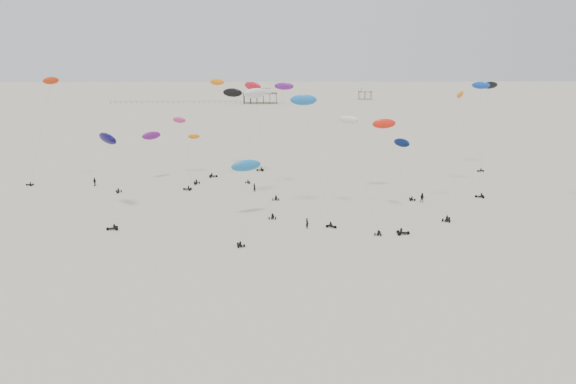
{
  "coord_description": "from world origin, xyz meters",
  "views": [
    {
      "loc": [
        -2.43,
        -0.39,
        28.47
      ],
      "look_at": [
        0.0,
        88.0,
        7.0
      ],
      "focal_mm": 35.0,
      "sensor_mm": 36.0,
      "label": 1
    }
  ],
  "objects_px": {
    "spectator_0": "(307,228)",
    "rig_4": "(308,122)",
    "pavilion_small": "(365,94)",
    "rig_9": "(481,120)",
    "rig_0": "(146,144)",
    "pavilion_main": "(260,96)"
  },
  "relations": [
    {
      "from": "spectator_0",
      "to": "rig_4",
      "type": "bearing_deg",
      "value": -40.55
    },
    {
      "from": "pavilion_small",
      "to": "rig_9",
      "type": "bearing_deg",
      "value": -94.08
    },
    {
      "from": "rig_4",
      "to": "rig_9",
      "type": "bearing_deg",
      "value": 160.06
    },
    {
      "from": "pavilion_small",
      "to": "rig_9",
      "type": "height_order",
      "value": "rig_9"
    },
    {
      "from": "rig_0",
      "to": "rig_9",
      "type": "bearing_deg",
      "value": 170.31
    },
    {
      "from": "rig_4",
      "to": "spectator_0",
      "type": "bearing_deg",
      "value": 40.01
    },
    {
      "from": "pavilion_small",
      "to": "rig_4",
      "type": "height_order",
      "value": "rig_4"
    },
    {
      "from": "rig_0",
      "to": "rig_9",
      "type": "xyz_separation_m",
      "value": [
        72.32,
        -10.48,
        6.33
      ]
    },
    {
      "from": "pavilion_main",
      "to": "rig_9",
      "type": "bearing_deg",
      "value": -77.66
    },
    {
      "from": "pavilion_main",
      "to": "rig_4",
      "type": "distance_m",
      "value": 252.76
    },
    {
      "from": "rig_9",
      "to": "rig_0",
      "type": "bearing_deg",
      "value": 95.97
    },
    {
      "from": "pavilion_small",
      "to": "rig_4",
      "type": "bearing_deg",
      "value": -101.26
    },
    {
      "from": "rig_4",
      "to": "rig_9",
      "type": "xyz_separation_m",
      "value": [
        37.34,
        18.13,
        -1.84
      ]
    },
    {
      "from": "rig_0",
      "to": "spectator_0",
      "type": "bearing_deg",
      "value": 132.34
    },
    {
      "from": "pavilion_main",
      "to": "rig_0",
      "type": "bearing_deg",
      "value": -95.4
    },
    {
      "from": "rig_0",
      "to": "rig_9",
      "type": "height_order",
      "value": "rig_9"
    },
    {
      "from": "rig_4",
      "to": "rig_9",
      "type": "height_order",
      "value": "rig_9"
    },
    {
      "from": "pavilion_main",
      "to": "spectator_0",
      "type": "height_order",
      "value": "pavilion_main"
    },
    {
      "from": "pavilion_main",
      "to": "pavilion_small",
      "type": "xyz_separation_m",
      "value": [
        70.0,
        30.0,
        -0.74
      ]
    },
    {
      "from": "rig_0",
      "to": "rig_9",
      "type": "relative_size",
      "value": 0.66
    },
    {
      "from": "pavilion_main",
      "to": "pavilion_small",
      "type": "height_order",
      "value": "pavilion_main"
    },
    {
      "from": "rig_4",
      "to": "rig_9",
      "type": "relative_size",
      "value": 0.96
    }
  ]
}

